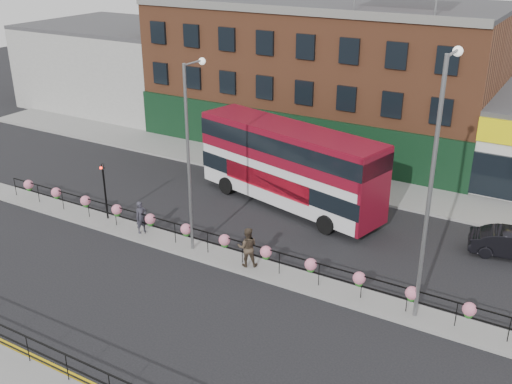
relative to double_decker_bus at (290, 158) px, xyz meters
The scene contains 15 objects.
ground 7.83m from the double_decker_bus, 87.78° to the right, with size 120.00×120.00×0.00m, color black.
north_pavement 5.55m from the double_decker_bus, 86.62° to the left, with size 60.00×4.00×0.15m, color gray.
median 7.80m from the double_decker_bus, 87.78° to the right, with size 60.00×1.60×0.15m, color gray.
yellow_line_inner 17.20m from the double_decker_bus, 89.05° to the right, with size 60.00×0.10×0.01m, color gold.
yellow_line_outer 17.38m from the double_decker_bus, 89.06° to the right, with size 60.00×0.10×0.01m, color gold.
brick_building 13.42m from the double_decker_bus, 106.31° to the left, with size 25.00×12.21×10.30m.
warehouse_west 27.16m from the double_decker_bus, 151.99° to the left, with size 15.50×12.00×7.30m.
median_railing 7.50m from the double_decker_bus, 87.78° to the right, with size 30.04×0.56×1.23m.
south_railing 17.55m from the double_decker_bus, 95.66° to the right, with size 20.04×0.05×1.12m.
double_decker_bus is the anchor object (origin of this frame).
pedestrian_a 8.95m from the double_decker_bus, 124.55° to the right, with size 0.59×0.73×1.74m, color #2F2E39.
pedestrian_b 7.73m from the double_decker_bus, 77.53° to the right, with size 1.20×1.12×1.96m, color #423629.
lamp_column_west 7.74m from the double_decker_bus, 102.94° to the right, with size 0.33×1.63×9.27m.
lamp_column_east 12.51m from the double_decker_bus, 36.09° to the right, with size 0.39×1.88×10.74m.
traffic_light_median 10.33m from the double_decker_bus, 138.39° to the right, with size 0.15×0.28×3.65m.
Camera 1 is at (14.19, -21.24, 14.60)m, focal length 42.00 mm.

